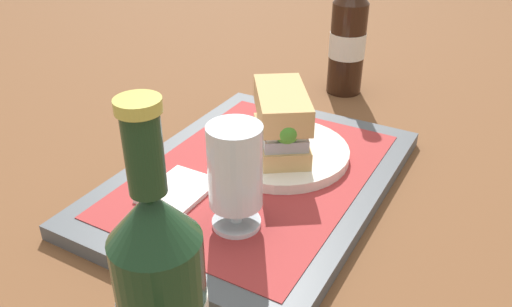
% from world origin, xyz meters
% --- Properties ---
extents(ground_plane, '(3.00, 3.00, 0.00)m').
position_xyz_m(ground_plane, '(0.00, 0.00, 0.00)').
color(ground_plane, brown).
extents(tray, '(0.44, 0.32, 0.02)m').
position_xyz_m(tray, '(0.00, 0.00, 0.01)').
color(tray, '#4C5156').
rests_on(tray, ground_plane).
extents(placemat, '(0.38, 0.27, 0.00)m').
position_xyz_m(placemat, '(0.00, 0.00, 0.02)').
color(placemat, '#9E2D2D').
rests_on(placemat, tray).
extents(plate, '(0.19, 0.19, 0.01)m').
position_xyz_m(plate, '(-0.05, 0.01, 0.03)').
color(plate, silver).
rests_on(plate, placemat).
extents(sandwich, '(0.14, 0.13, 0.08)m').
position_xyz_m(sandwich, '(-0.05, 0.01, 0.08)').
color(sandwich, tan).
rests_on(sandwich, plate).
extents(beer_glass, '(0.06, 0.06, 0.12)m').
position_xyz_m(beer_glass, '(0.11, 0.04, 0.09)').
color(beer_glass, silver).
rests_on(beer_glass, placemat).
extents(napkin_folded, '(0.09, 0.07, 0.01)m').
position_xyz_m(napkin_folded, '(0.09, -0.06, 0.02)').
color(napkin_folded, white).
rests_on(napkin_folded, placemat).
extents(beer_bottle, '(0.07, 0.07, 0.27)m').
position_xyz_m(beer_bottle, '(0.31, 0.10, 0.10)').
color(beer_bottle, '#19381E').
rests_on(beer_bottle, ground_plane).
extents(second_bottle, '(0.07, 0.07, 0.27)m').
position_xyz_m(second_bottle, '(-0.36, -0.02, 0.10)').
color(second_bottle, black).
rests_on(second_bottle, ground_plane).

